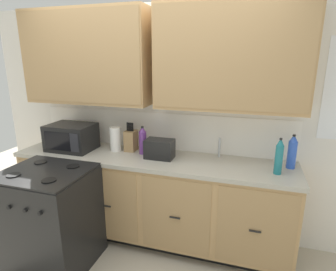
# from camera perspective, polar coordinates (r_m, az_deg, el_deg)

# --- Properties ---
(ground_plane) EXTENTS (8.00, 8.00, 0.00)m
(ground_plane) POSITION_cam_1_polar(r_m,az_deg,el_deg) (3.06, -5.49, -22.96)
(ground_plane) COLOR #B2A893
(wall_unit) EXTENTS (4.02, 0.40, 2.43)m
(wall_unit) POSITION_cam_1_polar(r_m,az_deg,el_deg) (2.87, -2.42, 10.64)
(wall_unit) COLOR white
(wall_unit) RESTS_ON ground_plane
(counter_run) EXTENTS (2.85, 0.64, 0.93)m
(counter_run) POSITION_cam_1_polar(r_m,az_deg,el_deg) (3.03, -3.47, -12.51)
(counter_run) COLOR black
(counter_run) RESTS_ON ground_plane
(stove_range) EXTENTS (0.76, 0.68, 0.95)m
(stove_range) POSITION_cam_1_polar(r_m,az_deg,el_deg) (2.92, -22.82, -15.22)
(stove_range) COLOR black
(stove_range) RESTS_ON ground_plane
(microwave) EXTENTS (0.48, 0.37, 0.28)m
(microwave) POSITION_cam_1_polar(r_m,az_deg,el_deg) (3.21, -19.05, -0.29)
(microwave) COLOR black
(microwave) RESTS_ON counter_run
(toaster) EXTENTS (0.28, 0.18, 0.19)m
(toaster) POSITION_cam_1_polar(r_m,az_deg,el_deg) (2.79, -1.73, -2.73)
(toaster) COLOR black
(toaster) RESTS_ON counter_run
(knife_block) EXTENTS (0.11, 0.14, 0.31)m
(knife_block) POSITION_cam_1_polar(r_m,az_deg,el_deg) (3.03, -7.57, -0.96)
(knife_block) COLOR #9C794E
(knife_block) RESTS_ON counter_run
(sink_faucet) EXTENTS (0.02, 0.02, 0.20)m
(sink_faucet) POSITION_cam_1_polar(r_m,az_deg,el_deg) (2.86, 10.42, -2.41)
(sink_faucet) COLOR #B2B5BA
(sink_faucet) RESTS_ON counter_run
(paper_towel_roll) EXTENTS (0.12, 0.12, 0.26)m
(paper_towel_roll) POSITION_cam_1_polar(r_m,az_deg,el_deg) (3.05, -10.64, -0.71)
(paper_towel_roll) COLOR white
(paper_towel_roll) RESTS_ON counter_run
(bottle_teal) EXTENTS (0.07, 0.07, 0.32)m
(bottle_teal) POSITION_cam_1_polar(r_m,az_deg,el_deg) (2.57, 21.66, -4.03)
(bottle_teal) COLOR #1E707A
(bottle_teal) RESTS_ON counter_run
(bottle_violet) EXTENTS (0.08, 0.08, 0.29)m
(bottle_violet) POSITION_cam_1_polar(r_m,az_deg,el_deg) (2.91, -5.17, -1.00)
(bottle_violet) COLOR #663384
(bottle_violet) RESTS_ON counter_run
(bottle_blue) EXTENTS (0.08, 0.08, 0.31)m
(bottle_blue) POSITION_cam_1_polar(r_m,az_deg,el_deg) (2.75, 23.96, -3.07)
(bottle_blue) COLOR blue
(bottle_blue) RESTS_ON counter_run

